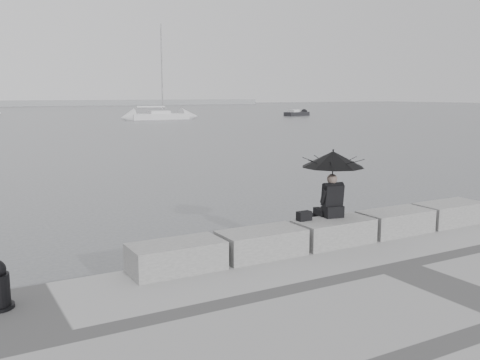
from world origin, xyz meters
TOP-DOWN VIEW (x-y plane):
  - ground at (0.00, 0.00)m, footprint 360.00×360.00m
  - stone_block_far_left at (-3.40, -0.45)m, footprint 1.60×0.80m
  - stone_block_left at (-1.70, -0.45)m, footprint 1.60×0.80m
  - stone_block_centre at (0.00, -0.45)m, footprint 1.60×0.80m
  - stone_block_right at (1.70, -0.45)m, footprint 1.60×0.80m
  - stone_block_far_right at (3.40, -0.45)m, footprint 1.60×0.80m
  - seated_person at (0.13, -0.22)m, footprint 1.27×1.27m
  - bag at (-0.56, -0.21)m, footprint 0.29×0.16m
  - sailboat_right at (19.89, 61.24)m, footprint 8.01×2.69m
  - small_motorboat at (43.76, 62.36)m, footprint 4.76×2.57m

SIDE VIEW (x-z plane):
  - ground at x=0.00m, z-range 0.00..0.00m
  - small_motorboat at x=43.76m, z-range -0.23..0.87m
  - sailboat_right at x=19.89m, z-range -5.93..6.97m
  - stone_block_far_left at x=-3.40m, z-range 0.50..1.00m
  - stone_block_left at x=-1.70m, z-range 0.50..1.00m
  - stone_block_centre at x=0.00m, z-range 0.50..1.00m
  - stone_block_right at x=1.70m, z-range 0.50..1.00m
  - stone_block_far_right at x=3.40m, z-range 0.50..1.00m
  - bag at x=-0.56m, z-range 1.00..1.18m
  - seated_person at x=0.13m, z-range 1.33..2.72m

